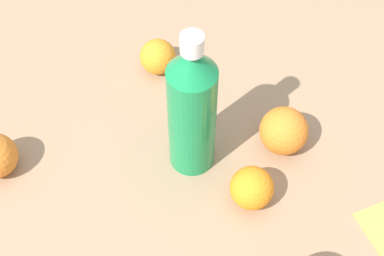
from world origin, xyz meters
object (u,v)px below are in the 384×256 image
(orange_0, at_px, (284,131))
(orange_3, at_px, (158,57))
(orange_2, at_px, (252,188))
(water_bottle, at_px, (192,109))

(orange_0, distance_m, orange_3, 0.26)
(orange_3, bearing_deg, orange_2, 17.35)
(orange_2, bearing_deg, water_bottle, -142.52)
(water_bottle, relative_size, orange_3, 4.28)
(water_bottle, xyz_separation_m, orange_0, (0.01, 0.15, -0.09))
(water_bottle, bearing_deg, orange_3, 80.98)
(orange_0, relative_size, orange_2, 1.17)
(water_bottle, xyz_separation_m, orange_2, (0.09, 0.07, -0.09))
(water_bottle, height_order, orange_2, water_bottle)
(water_bottle, bearing_deg, orange_2, -67.24)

